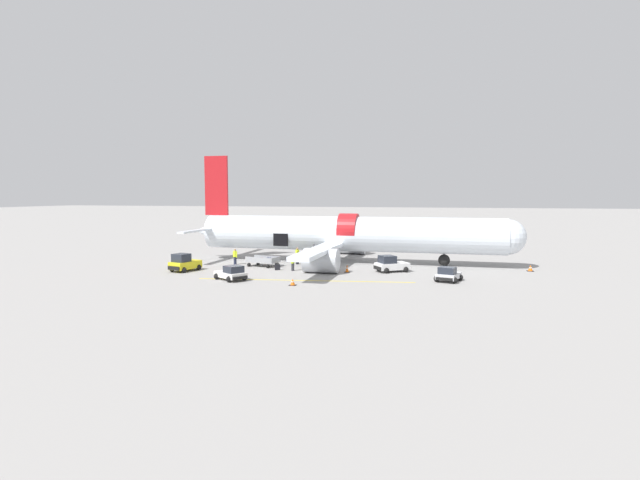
% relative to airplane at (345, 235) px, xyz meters
% --- Properties ---
extents(ground_plane, '(500.00, 500.00, 0.00)m').
position_rel_airplane_xyz_m(ground_plane, '(-0.51, -2.84, -3.12)').
color(ground_plane, gray).
extents(apron_marking_line, '(19.13, 3.02, 0.01)m').
position_rel_airplane_xyz_m(apron_marking_line, '(-1.02, -12.47, -3.12)').
color(apron_marking_line, yellow).
rests_on(apron_marking_line, ground_plane).
extents(airplane, '(37.44, 30.02, 12.11)m').
position_rel_airplane_xyz_m(airplane, '(0.00, 0.00, 0.00)').
color(airplane, silver).
rests_on(airplane, ground_plane).
extents(baggage_tug_lead, '(3.57, 3.14, 1.62)m').
position_rel_airplane_xyz_m(baggage_tug_lead, '(5.76, -5.51, -2.42)').
color(baggage_tug_lead, white).
rests_on(baggage_tug_lead, ground_plane).
extents(baggage_tug_mid, '(3.50, 3.05, 1.32)m').
position_rel_airplane_xyz_m(baggage_tug_mid, '(-7.41, -13.90, -2.53)').
color(baggage_tug_mid, silver).
rests_on(baggage_tug_mid, ground_plane).
extents(baggage_tug_rear, '(2.52, 2.97, 1.31)m').
position_rel_airplane_xyz_m(baggage_tug_rear, '(11.25, -9.78, -2.55)').
color(baggage_tug_rear, silver).
rests_on(baggage_tug_rear, ground_plane).
extents(baggage_tug_spare, '(2.61, 3.45, 1.78)m').
position_rel_airplane_xyz_m(baggage_tug_spare, '(-14.17, -10.20, -2.36)').
color(baggage_tug_spare, yellow).
rests_on(baggage_tug_spare, ground_plane).
extents(baggage_cart_loading, '(4.35, 2.58, 1.05)m').
position_rel_airplane_xyz_m(baggage_cart_loading, '(-7.69, -5.17, -2.60)').
color(baggage_cart_loading, '#999BA0').
rests_on(baggage_cart_loading, ground_plane).
extents(ground_crew_loader_a, '(0.48, 0.64, 1.82)m').
position_rel_airplane_xyz_m(ground_crew_loader_a, '(-4.74, -2.67, -2.16)').
color(ground_crew_loader_a, black).
rests_on(ground_crew_loader_a, ground_plane).
extents(ground_crew_loader_b, '(0.62, 0.43, 1.81)m').
position_rel_airplane_xyz_m(ground_crew_loader_b, '(-3.41, -4.69, -2.17)').
color(ground_crew_loader_b, '#2D2D33').
rests_on(ground_crew_loader_b, ground_plane).
extents(ground_crew_driver, '(0.60, 0.50, 1.72)m').
position_rel_airplane_xyz_m(ground_crew_driver, '(-11.21, -4.62, -2.22)').
color(ground_crew_driver, '#1E2338').
rests_on(ground_crew_driver, ground_plane).
extents(ground_crew_supervisor, '(0.40, 0.57, 1.64)m').
position_rel_airplane_xyz_m(ground_crew_supervisor, '(-3.78, -7.31, -2.26)').
color(ground_crew_supervisor, '#2D2D33').
rests_on(ground_crew_supervisor, ground_plane).
extents(suitcase_on_tarmac_upright, '(0.54, 0.39, 0.71)m').
position_rel_airplane_xyz_m(suitcase_on_tarmac_upright, '(-5.41, -7.27, -2.82)').
color(suitcase_on_tarmac_upright, black).
rests_on(suitcase_on_tarmac_upright, ground_plane).
extents(safety_cone_nose, '(0.64, 0.64, 0.63)m').
position_rel_airplane_xyz_m(safety_cone_nose, '(19.15, -1.66, -2.83)').
color(safety_cone_nose, black).
rests_on(safety_cone_nose, ground_plane).
extents(safety_cone_engine_left, '(0.57, 0.57, 0.57)m').
position_rel_airplane_xyz_m(safety_cone_engine_left, '(-1.35, -14.99, -2.86)').
color(safety_cone_engine_left, black).
rests_on(safety_cone_engine_left, ground_plane).
extents(safety_cone_wingtip, '(0.49, 0.49, 0.77)m').
position_rel_airplane_xyz_m(safety_cone_wingtip, '(1.66, -6.90, -2.76)').
color(safety_cone_wingtip, black).
rests_on(safety_cone_wingtip, ground_plane).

